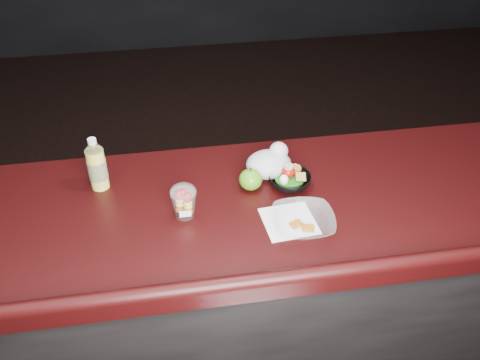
# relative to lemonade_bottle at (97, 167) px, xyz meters

# --- Properties ---
(counter) EXTENTS (4.06, 0.71, 1.02)m
(counter) POSITION_rel_lemonade_bottle_xyz_m (0.42, -0.17, -0.59)
(counter) COLOR black
(counter) RESTS_ON ground
(lemonade_bottle) EXTENTS (0.06, 0.06, 0.19)m
(lemonade_bottle) POSITION_rel_lemonade_bottle_xyz_m (0.00, 0.00, 0.00)
(lemonade_bottle) COLOR yellow
(lemonade_bottle) RESTS_ON counter
(fruit_cup) EXTENTS (0.08, 0.08, 0.12)m
(fruit_cup) POSITION_rel_lemonade_bottle_xyz_m (0.27, -0.20, -0.02)
(fruit_cup) COLOR white
(fruit_cup) RESTS_ON counter
(green_apple) EXTENTS (0.08, 0.08, 0.08)m
(green_apple) POSITION_rel_lemonade_bottle_xyz_m (0.50, -0.09, -0.04)
(green_apple) COLOR #367B0E
(green_apple) RESTS_ON counter
(plastic_bag) EXTENTS (0.16, 0.13, 0.12)m
(plastic_bag) POSITION_rel_lemonade_bottle_xyz_m (0.58, -0.03, -0.03)
(plastic_bag) COLOR silver
(plastic_bag) RESTS_ON counter
(snack_bowl) EXTENTS (0.18, 0.18, 0.08)m
(snack_bowl) POSITION_rel_lemonade_bottle_xyz_m (0.63, -0.10, -0.05)
(snack_bowl) COLOR black
(snack_bowl) RESTS_ON counter
(takeout_bowl) EXTENTS (0.21, 0.21, 0.05)m
(takeout_bowl) POSITION_rel_lemonade_bottle_xyz_m (0.63, -0.31, -0.06)
(takeout_bowl) COLOR silver
(takeout_bowl) RESTS_ON counter
(paper_napkin) EXTENTS (0.17, 0.17, 0.00)m
(paper_napkin) POSITION_rel_lemonade_bottle_xyz_m (0.59, -0.28, -0.08)
(paper_napkin) COLOR white
(paper_napkin) RESTS_ON counter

